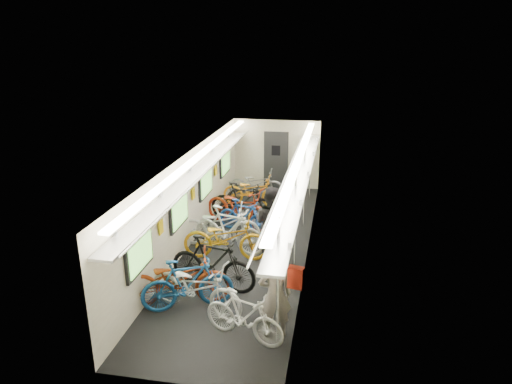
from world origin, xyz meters
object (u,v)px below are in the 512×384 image
at_px(passenger_mid, 271,223).
at_px(backpack, 296,278).
at_px(bicycle_0, 195,287).
at_px(bicycle_1, 187,284).
at_px(passenger_near, 275,295).

bearing_deg(passenger_mid, backpack, 131.35).
relative_size(bicycle_0, passenger_mid, 1.11).
height_order(bicycle_1, passenger_near, passenger_near).
distance_m(passenger_mid, backpack, 3.25).
bearing_deg(bicycle_0, backpack, -92.01).
height_order(bicycle_0, passenger_near, passenger_near).
relative_size(bicycle_0, passenger_near, 1.25).
bearing_deg(backpack, bicycle_1, 174.53).
bearing_deg(passenger_mid, passenger_near, 125.40).
bearing_deg(bicycle_0, passenger_mid, -8.18).
bearing_deg(passenger_mid, bicycle_0, 92.01).
bearing_deg(passenger_near, bicycle_0, -33.16).
distance_m(bicycle_0, passenger_near, 1.69).
bearing_deg(bicycle_1, passenger_near, -130.56).
height_order(bicycle_0, backpack, backpack).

